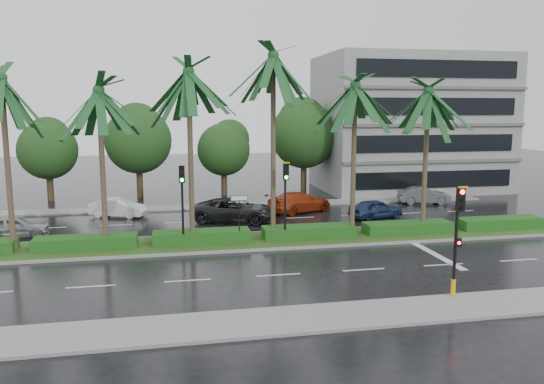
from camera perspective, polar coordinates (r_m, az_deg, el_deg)
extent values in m
plane|color=black|center=(28.58, -1.37, -5.89)|extent=(120.00, 120.00, 0.00)
cube|color=gray|center=(19.09, 4.03, -13.43)|extent=(40.00, 2.40, 0.12)
cube|color=gray|center=(40.16, -4.31, -1.48)|extent=(40.00, 2.00, 0.12)
cube|color=gray|center=(29.51, -1.71, -5.27)|extent=(36.00, 4.00, 0.14)
cube|color=#2D4D19|center=(29.49, -1.71, -5.13)|extent=(35.60, 3.70, 0.02)
cube|color=#144616|center=(29.36, -19.38, -5.10)|extent=(5.20, 1.40, 0.60)
cube|color=#144616|center=(29.09, -7.57, -4.79)|extent=(5.20, 1.40, 0.60)
cube|color=#144616|center=(30.05, 3.95, -4.28)|extent=(5.20, 1.40, 0.60)
cube|color=#144616|center=(32.12, 14.37, -3.68)|extent=(5.20, 1.40, 0.60)
cube|color=#144616|center=(35.10, 23.25, -3.07)|extent=(5.20, 1.40, 0.60)
cube|color=silver|center=(35.74, -22.78, -3.56)|extent=(2.00, 0.12, 0.01)
cube|color=silver|center=(23.62, -18.93, -9.59)|extent=(2.00, 0.12, 0.01)
cube|color=silver|center=(35.15, -16.38, -3.43)|extent=(2.00, 0.12, 0.01)
cube|color=silver|center=(23.40, -9.05, -9.38)|extent=(2.00, 0.12, 0.01)
cube|color=silver|center=(35.00, -9.83, -3.24)|extent=(2.00, 0.12, 0.01)
cube|color=silver|center=(23.86, 0.71, -8.90)|extent=(2.00, 0.12, 0.01)
cube|color=silver|center=(35.31, -3.32, -3.02)|extent=(2.00, 0.12, 0.01)
cube|color=silver|center=(24.96, 9.83, -8.22)|extent=(2.00, 0.12, 0.01)
cube|color=silver|center=(36.06, 2.99, -2.76)|extent=(2.00, 0.12, 0.01)
cube|color=silver|center=(26.62, 17.96, -7.44)|extent=(2.00, 0.12, 0.01)
cube|color=silver|center=(37.23, 8.98, -2.49)|extent=(2.00, 0.12, 0.01)
cube|color=silver|center=(28.75, 24.99, -6.65)|extent=(2.00, 0.12, 0.01)
cube|color=silver|center=(38.78, 14.54, -2.21)|extent=(2.00, 0.12, 0.01)
cube|color=silver|center=(40.66, 19.63, -1.93)|extent=(2.00, 0.12, 0.01)
cube|color=silver|center=(28.54, 16.89, -6.29)|extent=(0.40, 6.00, 0.01)
cylinder|color=#3A3221|center=(29.41, -26.56, 2.48)|extent=(0.28, 0.28, 8.68)
cylinder|color=#3A3221|center=(30.09, -26.01, -5.33)|extent=(0.40, 0.40, 0.44)
cylinder|color=#3A3221|center=(28.68, -17.76, 2.28)|extent=(0.28, 0.28, 8.10)
cylinder|color=#3A3221|center=(29.34, -17.41, -5.17)|extent=(0.40, 0.40, 0.44)
cylinder|color=#3A3221|center=(28.27, -8.75, 3.50)|extent=(0.28, 0.28, 9.07)
cylinder|color=#3A3221|center=(28.99, -8.54, -5.02)|extent=(0.40, 0.40, 0.44)
cylinder|color=#3A3221|center=(29.07, 0.13, 4.67)|extent=(0.28, 0.28, 10.00)
cylinder|color=#3A3221|center=(29.81, 0.13, -4.53)|extent=(0.40, 0.40, 0.44)
cylinder|color=#3A3221|center=(29.96, 8.76, 3.22)|extent=(0.28, 0.28, 8.47)
cylinder|color=#3A3221|center=(30.62, 8.58, -4.27)|extent=(0.40, 0.40, 0.44)
cylinder|color=#3A3221|center=(32.06, 16.17, 3.11)|extent=(0.28, 0.28, 8.21)
cylinder|color=#3A3221|center=(32.66, 15.87, -3.68)|extent=(0.40, 0.40, 0.44)
cylinder|color=black|center=(21.59, 19.08, -6.32)|extent=(0.12, 0.12, 3.40)
cube|color=black|center=(20.99, 19.63, -0.76)|extent=(0.30, 0.18, 0.90)
cube|color=gold|center=(20.82, 19.87, 0.49)|extent=(0.34, 0.12, 0.06)
cylinder|color=#FF0C05|center=(20.86, 19.81, 0.00)|extent=(0.18, 0.04, 0.18)
cylinder|color=black|center=(20.90, 19.77, -0.81)|extent=(0.18, 0.04, 0.18)
cylinder|color=black|center=(20.95, 19.72, -1.62)|extent=(0.18, 0.04, 0.18)
cylinder|color=gold|center=(21.97, 18.90, -9.72)|extent=(0.18, 0.18, 0.70)
cube|color=black|center=(21.33, 19.37, -5.13)|extent=(0.22, 0.16, 0.32)
cylinder|color=#FF0C05|center=(21.26, 19.49, -5.18)|extent=(0.12, 0.03, 0.12)
cylinder|color=black|center=(28.16, -9.58, -2.37)|extent=(0.12, 0.12, 3.40)
cube|color=black|center=(27.65, -9.68, 1.93)|extent=(0.30, 0.18, 0.90)
cube|color=gold|center=(27.47, -9.70, 2.89)|extent=(0.34, 0.12, 0.06)
cylinder|color=black|center=(27.51, -9.69, 2.52)|extent=(0.18, 0.04, 0.18)
cylinder|color=black|center=(27.55, -9.68, 1.90)|extent=(0.18, 0.04, 0.18)
cylinder|color=#0CE519|center=(27.59, -9.66, 1.28)|extent=(0.18, 0.04, 0.18)
cylinder|color=black|center=(28.83, 1.42, -1.99)|extent=(0.12, 0.12, 3.40)
cube|color=black|center=(28.33, 1.51, 2.22)|extent=(0.30, 0.18, 0.90)
cube|color=gold|center=(28.16, 1.57, 3.16)|extent=(0.34, 0.12, 0.06)
cylinder|color=black|center=(28.20, 1.56, 2.80)|extent=(0.18, 0.04, 0.18)
cylinder|color=black|center=(28.23, 1.56, 2.20)|extent=(0.18, 0.04, 0.18)
cylinder|color=#0CE519|center=(28.27, 1.55, 1.59)|extent=(0.18, 0.04, 0.18)
cylinder|color=black|center=(28.57, -3.53, -2.92)|extent=(0.06, 0.06, 2.60)
cube|color=#0C5926|center=(28.33, -3.55, -0.65)|extent=(0.95, 0.04, 0.30)
cube|color=white|center=(28.31, -3.54, -0.66)|extent=(0.85, 0.01, 0.22)
cylinder|color=#312716|center=(46.09, -22.75, 0.54)|extent=(0.52, 0.52, 2.26)
sphere|color=#1A3E17|center=(45.79, -22.97, 4.17)|extent=(4.64, 4.64, 4.64)
sphere|color=#1A3E17|center=(46.03, -22.96, 5.32)|extent=(3.48, 3.48, 3.48)
cylinder|color=#312716|center=(45.18, -14.04, 1.05)|extent=(0.52, 0.52, 2.63)
sphere|color=#1A3E17|center=(44.85, -14.20, 5.39)|extent=(5.42, 5.42, 5.42)
sphere|color=#1A3E17|center=(45.10, -14.24, 6.74)|extent=(4.06, 4.06, 4.06)
cylinder|color=#312716|center=(45.39, -5.17, 1.03)|extent=(0.52, 0.52, 2.17)
sphere|color=#1A3E17|center=(45.09, -5.22, 4.57)|extent=(4.46, 4.46, 4.46)
sphere|color=#1A3E17|center=(45.33, -5.28, 5.70)|extent=(3.34, 3.34, 3.34)
cylinder|color=#312716|center=(46.60, 3.42, 1.65)|extent=(0.52, 0.52, 2.81)
sphere|color=#1A3E17|center=(46.28, 3.46, 6.14)|extent=(5.78, 5.78, 5.78)
sphere|color=#1A3E17|center=(46.53, 3.38, 7.53)|extent=(4.33, 4.33, 4.33)
cylinder|color=#312716|center=(48.86, 11.39, 1.53)|extent=(0.52, 0.52, 2.30)
sphere|color=#1A3E17|center=(48.58, 11.49, 5.03)|extent=(4.74, 4.74, 4.74)
sphere|color=#1A3E17|center=(48.80, 11.39, 6.14)|extent=(3.55, 3.55, 3.55)
cube|color=gray|center=(50.18, 14.53, 7.17)|extent=(16.00, 10.00, 12.00)
imported|color=#9A9DA1|center=(33.69, -26.01, -3.38)|extent=(2.02, 3.99, 1.30)
imported|color=silver|center=(37.69, -16.25, -1.62)|extent=(2.59, 4.07, 1.27)
imported|color=black|center=(34.69, -4.06, -1.95)|extent=(4.16, 6.07, 1.54)
imported|color=#A23211|center=(37.95, 2.99, -1.07)|extent=(3.92, 5.37, 1.45)
imported|color=navy|center=(36.40, 11.11, -1.78)|extent=(2.46, 4.06, 1.29)
imported|color=#55595A|center=(42.79, 16.04, -0.36)|extent=(2.17, 4.17, 1.31)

